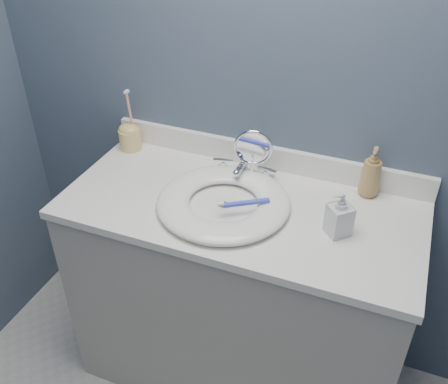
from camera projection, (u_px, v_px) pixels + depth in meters
The scene contains 12 objects.
back_wall at pixel (270, 86), 1.71m from camera, with size 2.20×0.02×2.40m, color #425163.
vanity_cabinet at pixel (238, 298), 1.95m from camera, with size 1.20×0.55×0.85m, color #A5A197.
countertop at pixel (240, 208), 1.70m from camera, with size 1.22×0.57×0.03m, color white.
backsplash at pixel (265, 156), 1.86m from camera, with size 1.22×0.02×0.09m, color white.
basin at pixel (223, 202), 1.67m from camera, with size 0.45×0.45×0.04m, color white, non-canonical shape.
drain at pixel (223, 205), 1.68m from camera, with size 0.04×0.04×0.01m, color silver.
faucet at pixel (244, 170), 1.81m from camera, with size 0.25×0.13×0.07m.
makeup_mirror at pixel (253, 154), 1.75m from camera, with size 0.14×0.08×0.20m.
soap_bottle_amber at pixel (371, 172), 1.69m from camera, with size 0.07×0.07×0.18m, color #A7814B.
soap_bottle_clear at pixel (340, 214), 1.52m from camera, with size 0.07×0.07×0.15m, color silver.
toothbrush_holder at pixel (130, 136), 1.97m from camera, with size 0.09×0.09×0.25m.
toothbrush_lying at pixel (244, 203), 1.62m from camera, with size 0.15×0.11×0.02m.
Camera 1 is at (0.45, -0.31, 1.88)m, focal length 40.00 mm.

